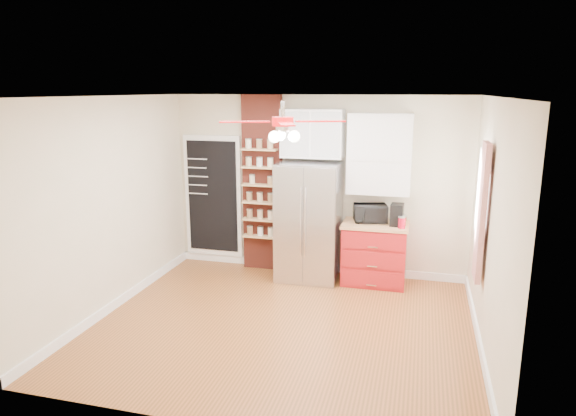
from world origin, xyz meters
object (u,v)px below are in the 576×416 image
(toaster_oven, at_px, (370,213))
(pantry_jar_oats, at_px, (252,179))
(red_cabinet, at_px, (374,253))
(coffee_maker, at_px, (397,215))
(canister_left, at_px, (402,223))
(fridge, at_px, (309,222))
(ceiling_fan, at_px, (283,122))

(toaster_oven, height_order, pantry_jar_oats, pantry_jar_oats)
(red_cabinet, distance_m, coffee_maker, 0.67)
(red_cabinet, relative_size, canister_left, 6.26)
(fridge, bearing_deg, canister_left, -5.23)
(ceiling_fan, height_order, toaster_oven, ceiling_fan)
(toaster_oven, bearing_deg, pantry_jar_oats, 163.93)
(red_cabinet, xyz_separation_m, pantry_jar_oats, (-1.90, 0.12, 0.98))
(fridge, height_order, pantry_jar_oats, fridge)
(canister_left, bearing_deg, pantry_jar_oats, 172.53)
(red_cabinet, height_order, ceiling_fan, ceiling_fan)
(ceiling_fan, relative_size, coffee_maker, 4.49)
(pantry_jar_oats, bearing_deg, fridge, -10.66)
(ceiling_fan, distance_m, toaster_oven, 2.39)
(red_cabinet, height_order, coffee_maker, coffee_maker)
(ceiling_fan, distance_m, canister_left, 2.46)
(fridge, xyz_separation_m, toaster_oven, (0.88, 0.12, 0.15))
(pantry_jar_oats, bearing_deg, canister_left, -7.47)
(red_cabinet, xyz_separation_m, coffee_maker, (0.29, -0.04, 0.60))
(fridge, distance_m, pantry_jar_oats, 1.10)
(ceiling_fan, xyz_separation_m, toaster_oven, (0.83, 1.75, -1.40))
(ceiling_fan, xyz_separation_m, pantry_jar_oats, (-0.98, 1.80, -0.99))
(ceiling_fan, distance_m, coffee_maker, 2.46)
(toaster_oven, distance_m, canister_left, 0.52)
(fridge, xyz_separation_m, red_cabinet, (0.97, 0.05, -0.42))
(coffee_maker, bearing_deg, pantry_jar_oats, 179.62)
(canister_left, bearing_deg, red_cabinet, 154.97)
(toaster_oven, xyz_separation_m, coffee_maker, (0.38, -0.11, 0.03))
(pantry_jar_oats, bearing_deg, ceiling_fan, -61.54)
(red_cabinet, bearing_deg, fridge, -177.05)
(fridge, xyz_separation_m, pantry_jar_oats, (-0.93, 0.17, 0.56))
(canister_left, relative_size, pantry_jar_oats, 1.18)
(fridge, relative_size, toaster_oven, 3.79)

